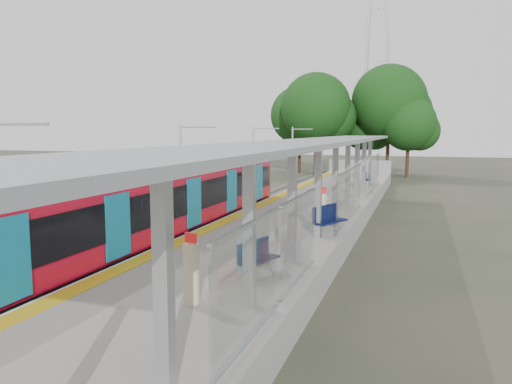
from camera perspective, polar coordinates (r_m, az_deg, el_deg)
trackbed at (r=27.01m, az=-4.12°, el=-3.47°), size 3.00×70.00×0.24m
platform at (r=25.59m, az=5.25°, el=-3.20°), size 6.00×50.00×1.00m
tactile_strip at (r=26.19m, az=-0.18°, el=-1.80°), size 0.60×50.00×0.02m
end_fence at (r=49.94m, az=11.75°, el=2.92°), size 6.00×0.10×1.20m
train at (r=18.95m, az=-14.37°, el=-2.22°), size 2.74×27.60×3.62m
canopy at (r=21.14m, az=7.27°, el=4.73°), size 3.27×38.00×3.66m
pylon at (r=79.08m, az=13.77°, el=16.97°), size 8.00×4.00×38.00m
tree_cluster at (r=57.89m, az=10.90°, el=9.06°), size 19.01×11.62×12.38m
catenary_masts at (r=26.45m, az=-8.44°, el=2.35°), size 2.08×48.16×5.40m
bench_near at (r=14.01m, az=0.12°, el=-7.44°), size 0.85×1.52×0.99m
bench_mid at (r=19.63m, az=8.26°, el=-3.07°), size 1.14×1.76×1.16m
bench_far at (r=38.14m, az=12.54°, el=1.52°), size 0.45×1.38×0.93m
info_pillar_near at (r=11.82m, az=-7.40°, el=-9.18°), size 0.38×0.38×1.69m
info_pillar_far at (r=21.03m, az=7.56°, el=-2.06°), size 0.38×0.38×1.69m
litter_bin at (r=21.98m, az=7.72°, el=-2.47°), size 0.54×0.54×0.85m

